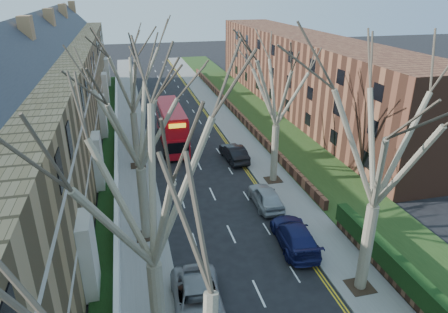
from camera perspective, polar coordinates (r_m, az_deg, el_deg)
pavement_left at (r=49.13m, az=-13.12°, el=3.77°), size 3.00×102.00×0.12m
pavement_right at (r=50.60m, az=0.59°, el=4.95°), size 3.00×102.00×0.12m
terrace_left at (r=40.58m, az=-24.32°, el=6.36°), size 9.70×78.00×13.60m
flats_right at (r=56.81m, az=11.06°, el=11.68°), size 13.97×54.00×10.00m
front_wall_left at (r=41.45m, az=-15.10°, el=0.76°), size 0.30×78.00×1.00m
grass_verge_right at (r=51.84m, az=5.43°, el=5.40°), size 6.00×102.00×0.06m
tree_left_mid at (r=14.91m, az=-11.06°, el=-2.11°), size 10.50×10.50×14.71m
tree_left_far at (r=24.44m, az=-12.56°, el=6.96°), size 10.15×10.15×14.22m
tree_left_dist at (r=36.08m, az=-13.42°, el=12.51°), size 10.50×10.50×14.71m
tree_right_mid at (r=20.50m, az=22.17°, el=3.61°), size 10.50×10.50×14.71m
tree_right_far at (r=32.49m, az=7.82°, el=11.23°), size 10.15×10.15×14.22m
double_decker_bus at (r=42.82m, az=-7.48°, el=4.17°), size 2.61×10.03×4.23m
car_left_far at (r=22.00m, az=-3.70°, el=-20.00°), size 2.95×5.81×1.57m
car_right_near at (r=27.06m, az=10.05°, el=-11.01°), size 2.69×5.63×1.58m
car_right_mid at (r=31.32m, az=5.98°, el=-5.70°), size 1.93×4.66×1.58m
car_right_far at (r=39.16m, az=1.44°, el=0.53°), size 2.00×4.90×1.58m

